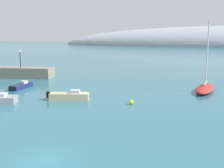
{
  "coord_description": "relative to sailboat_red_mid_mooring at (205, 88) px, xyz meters",
  "views": [
    {
      "loc": [
        10.16,
        -13.5,
        8.16
      ],
      "look_at": [
        -3.21,
        20.02,
        1.59
      ],
      "focal_mm": 42.81,
      "sensor_mm": 36.0,
      "label": 1
    }
  ],
  "objects": [
    {
      "name": "motorboat_sand_alongside_breakwater",
      "position": [
        -15.98,
        -11.86,
        -0.07
      ],
      "size": [
        5.42,
        3.27,
        1.27
      ],
      "rotation": [
        0.0,
        0.0,
        0.36
      ],
      "color": "#C6B284",
      "rests_on": "water"
    },
    {
      "name": "sailboat_red_mid_mooring",
      "position": [
        0.0,
        0.0,
        0.0
      ],
      "size": [
        2.96,
        8.28,
        10.32
      ],
      "rotation": [
        0.0,
        0.0,
        4.63
      ],
      "color": "red",
      "rests_on": "water"
    },
    {
      "name": "breakwater_rocks",
      "position": [
        -36.44,
        0.43,
        0.45
      ],
      "size": [
        17.03,
        7.61,
        2.01
      ],
      "primitive_type": "cube",
      "rotation": [
        0.0,
        0.0,
        0.24
      ],
      "color": "gray",
      "rests_on": "ground"
    },
    {
      "name": "mooring_buoy_yellow",
      "position": [
        -7.83,
        -11.19,
        -0.28
      ],
      "size": [
        0.54,
        0.54,
        0.54
      ],
      "primitive_type": "sphere",
      "color": "yellow",
      "rests_on": "water"
    },
    {
      "name": "harbor_lamp_post",
      "position": [
        -33.74,
        0.0,
        3.6
      ],
      "size": [
        0.36,
        0.36,
        3.37
      ],
      "color": "black",
      "rests_on": "breakwater_rocks"
    },
    {
      "name": "motorboat_navy_foreground",
      "position": [
        -26.85,
        -8.1,
        -0.17
      ],
      "size": [
        1.83,
        5.0,
        1.08
      ],
      "rotation": [
        0.0,
        0.0,
        1.67
      ],
      "color": "navy",
      "rests_on": "water"
    },
    {
      "name": "water",
      "position": [
        -8.62,
        -27.45,
        -0.55
      ],
      "size": [
        600.0,
        600.0,
        0.0
      ],
      "primitive_type": "plane",
      "color": "#2D6675",
      "rests_on": "ground"
    }
  ]
}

